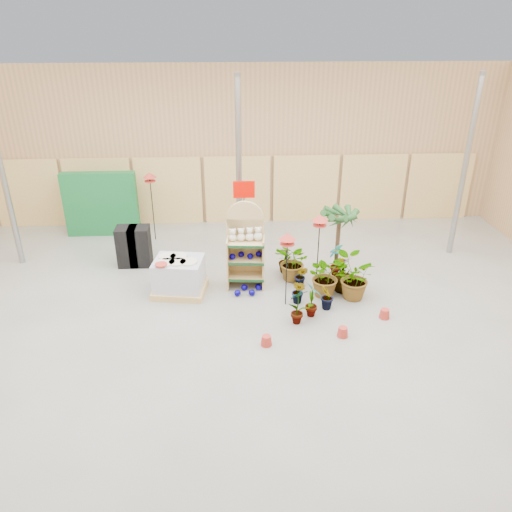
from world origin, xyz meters
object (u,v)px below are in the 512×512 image
at_px(pallet_stack, 179,276).
at_px(potted_plant_2, 326,276).
at_px(bird_table_front, 287,239).
at_px(display_shelf, 245,248).

distance_m(pallet_stack, potted_plant_2, 3.26).
bearing_deg(bird_table_front, display_shelf, 130.63).
xyz_separation_m(display_shelf, bird_table_front, (0.82, -0.96, 0.64)).
relative_size(pallet_stack, bird_table_front, 0.75).
height_order(display_shelf, bird_table_front, display_shelf).
xyz_separation_m(bird_table_front, potted_plant_2, (0.93, 0.36, -1.07)).
bearing_deg(potted_plant_2, pallet_stack, 174.85).
bearing_deg(pallet_stack, display_shelf, 20.32).
height_order(display_shelf, pallet_stack, display_shelf).
distance_m(bird_table_front, potted_plant_2, 1.46).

